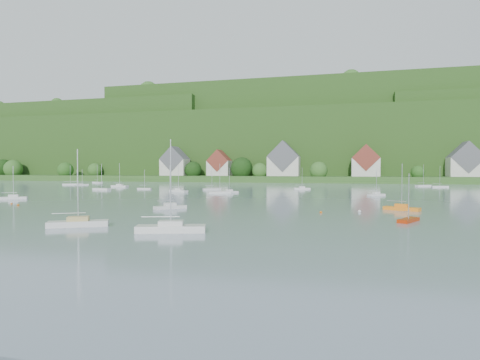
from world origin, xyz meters
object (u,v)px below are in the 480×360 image
object	(u,v)px
near_sailboat_2	(78,223)
near_sailboat_7	(408,219)
near_sailboat_6	(14,197)
near_sailboat_5	(402,208)
near_sailboat_3	(170,206)
near_sailboat_4	(171,228)

from	to	relation	value
near_sailboat_2	near_sailboat_7	xyz separation A→B (m)	(37.38, 13.50, -0.16)
near_sailboat_6	near_sailboat_7	xyz separation A→B (m)	(77.25, -18.63, -0.12)
near_sailboat_2	near_sailboat_5	xyz separation A→B (m)	(38.66, 27.81, -0.04)
near_sailboat_3	near_sailboat_4	world-z (taller)	near_sailboat_4
near_sailboat_5	near_sailboat_7	world-z (taller)	near_sailboat_5
near_sailboat_3	near_sailboat_7	distance (m)	36.22
near_sailboat_4	near_sailboat_5	bearing A→B (deg)	30.68
near_sailboat_4	near_sailboat_3	bearing A→B (deg)	97.64
near_sailboat_2	near_sailboat_7	distance (m)	39.74
near_sailboat_2	near_sailboat_6	bearing A→B (deg)	112.58
near_sailboat_3	near_sailboat_4	distance (m)	24.35
near_sailboat_2	near_sailboat_7	size ratio (longest dim) A/B	1.47
near_sailboat_7	near_sailboat_6	bearing A→B (deg)	105.07
near_sailboat_4	near_sailboat_7	xyz separation A→B (m)	(25.41, 14.67, -0.19)
near_sailboat_5	near_sailboat_7	size ratio (longest dim) A/B	1.23
near_sailboat_4	near_sailboat_5	xyz separation A→B (m)	(26.69, 28.98, -0.07)
near_sailboat_3	near_sailboat_5	bearing A→B (deg)	-36.47
near_sailboat_3	near_sailboat_5	distance (m)	37.33
near_sailboat_2	near_sailboat_4	world-z (taller)	near_sailboat_4
near_sailboat_5	near_sailboat_2	bearing A→B (deg)	-117.70
near_sailboat_3	near_sailboat_4	xyz separation A→B (m)	(10.02, -22.19, 0.07)
near_sailboat_3	near_sailboat_7	bearing A→B (deg)	-58.93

